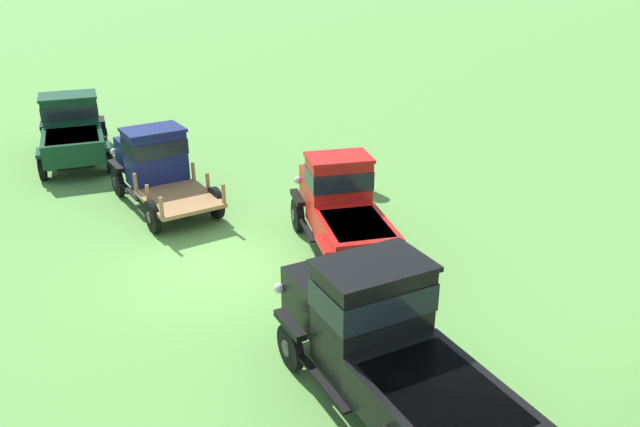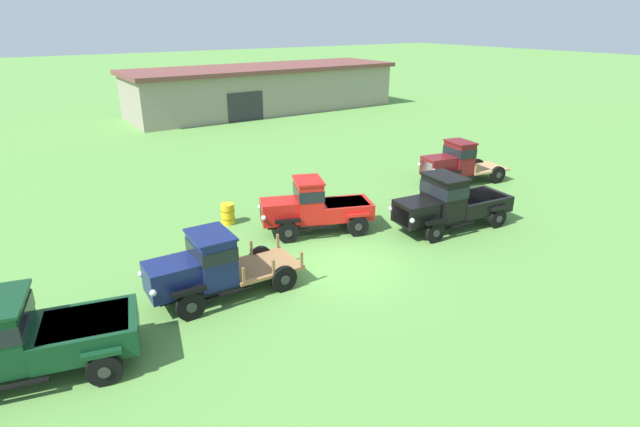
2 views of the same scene
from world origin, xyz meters
name	(u,v)px [view 2 (image 2 of 2)]	position (x,y,z in m)	size (l,w,h in m)	color
ground_plane	(343,265)	(0.00, 0.00, 0.00)	(240.00, 240.00, 0.00)	#5B9342
farm_shed	(264,88)	(12.42, 29.58, 2.06)	(25.04, 7.86, 4.09)	gray
vintage_truck_foreground_near	(15,338)	(-10.02, -0.41, 1.10)	(5.71, 3.19, 2.17)	black
vintage_truck_second_in_line	(207,266)	(-4.80, 0.55, 1.13)	(4.94, 2.06, 2.16)	black
vintage_truck_midrow_center	(314,207)	(0.78, 3.09, 1.10)	(4.77, 3.05, 2.28)	black
vintage_truck_far_side	(450,202)	(5.67, 0.37, 1.12)	(5.43, 2.58, 2.33)	black
vintage_truck_back_of_row	(456,163)	(10.37, 4.31, 1.16)	(5.11, 2.48, 2.28)	black
oil_drum_beside_row	(228,214)	(-1.82, 5.86, 0.45)	(0.60, 0.60, 0.89)	gold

